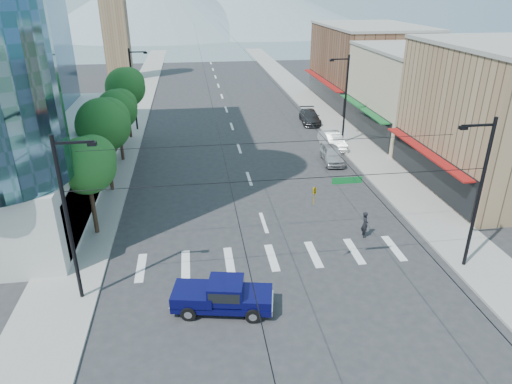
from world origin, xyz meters
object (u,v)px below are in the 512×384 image
(pickup_truck, at_px, (222,295))
(parked_car_mid, at_px, (332,140))
(pedestrian, at_px, (365,224))
(parked_car_near, at_px, (332,154))
(parked_car_far, at_px, (310,117))

(pickup_truck, height_order, parked_car_mid, pickup_truck)
(pickup_truck, height_order, pedestrian, pedestrian)
(parked_car_near, xyz_separation_m, parked_car_far, (1.24, 13.26, -0.01))
(parked_car_near, bearing_deg, parked_car_far, 90.28)
(pedestrian, height_order, parked_car_far, pedestrian)
(parked_car_mid, relative_size, parked_car_far, 0.91)
(pickup_truck, bearing_deg, parked_car_near, 70.59)
(parked_car_near, bearing_deg, parked_car_mid, 78.51)
(pickup_truck, relative_size, pedestrian, 3.00)
(pedestrian, relative_size, parked_car_mid, 0.38)
(parked_car_near, bearing_deg, pedestrian, -92.36)
(pedestrian, distance_m, parked_car_mid, 18.02)
(pedestrian, relative_size, parked_car_near, 0.40)
(pedestrian, bearing_deg, parked_car_near, -3.45)
(parked_car_mid, bearing_deg, pedestrian, -103.44)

